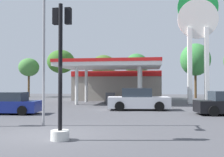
# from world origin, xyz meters

# --- Properties ---
(ground_plane) EXTENTS (90.00, 90.00, 0.00)m
(ground_plane) POSITION_xyz_m (0.00, 0.00, 0.00)
(ground_plane) COLOR #47474C
(ground_plane) RESTS_ON ground
(gas_station) EXTENTS (10.51, 12.46, 4.26)m
(gas_station) POSITION_xyz_m (-0.10, 22.09, 2.18)
(gas_station) COLOR gray
(gas_station) RESTS_ON ground
(station_pole_sign) EXTENTS (3.95, 0.56, 11.64)m
(station_pole_sign) POSITION_xyz_m (8.60, 17.76, 7.36)
(station_pole_sign) COLOR white
(station_pole_sign) RESTS_ON ground
(car_0) EXTENTS (4.74, 2.46, 1.63)m
(car_0) POSITION_xyz_m (2.98, 10.47, 0.74)
(car_0) COLOR black
(car_0) RESTS_ON ground
(car_3) EXTENTS (4.09, 2.11, 1.41)m
(car_3) POSITION_xyz_m (-5.15, 6.52, 0.64)
(car_3) COLOR black
(car_3) RESTS_ON ground
(traffic_signal_1) EXTENTS (0.65, 0.67, 4.66)m
(traffic_signal_1) POSITION_xyz_m (0.85, -0.76, 1.84)
(traffic_signal_1) COLOR silver
(traffic_signal_1) RESTS_ON ground
(tree_0) EXTENTS (3.16, 3.16, 6.06)m
(tree_0) POSITION_xyz_m (-14.93, 29.68, 4.61)
(tree_0) COLOR brown
(tree_0) RESTS_ON ground
(tree_1) EXTENTS (4.29, 4.29, 7.37)m
(tree_1) POSITION_xyz_m (-9.96, 30.43, 5.50)
(tree_1) COLOR brown
(tree_1) RESTS_ON ground
(tree_2) EXTENTS (3.80, 3.80, 6.48)m
(tree_2) POSITION_xyz_m (-3.21, 30.67, 4.81)
(tree_2) COLOR brown
(tree_2) RESTS_ON ground
(tree_3) EXTENTS (3.33, 3.33, 6.32)m
(tree_3) POSITION_xyz_m (1.97, 28.20, 4.69)
(tree_3) COLOR brown
(tree_3) RESTS_ON ground
(tree_4) EXTENTS (4.22, 4.22, 7.77)m
(tree_4) POSITION_xyz_m (10.24, 29.41, 5.46)
(tree_4) COLOR brown
(tree_4) RESTS_ON ground
(corner_streetlamp) EXTENTS (0.24, 1.48, 6.85)m
(corner_streetlamp) POSITION_xyz_m (-1.02, 2.03, 4.12)
(corner_streetlamp) COLOR gray
(corner_streetlamp) RESTS_ON ground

